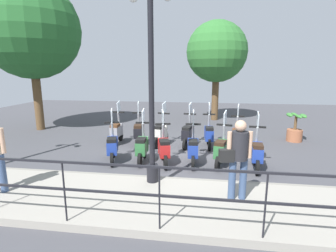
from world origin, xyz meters
name	(u,v)px	position (x,y,z in m)	size (l,w,h in m)	color
ground_plane	(183,155)	(0.00, 0.00, 0.00)	(28.00, 28.00, 0.00)	#424247
promenade_walkway	(169,201)	(-3.15, 0.00, 0.07)	(2.20, 20.00, 0.15)	gray
fence_railing	(159,185)	(-4.20, 0.00, 0.91)	(0.04, 16.03, 1.07)	black
lamp_post_near	(151,95)	(-2.40, 0.48, 2.13)	(0.26, 0.90, 4.45)	black
pedestrian_with_bag	(238,154)	(-2.99, -1.32, 1.08)	(0.39, 0.64, 1.59)	#384C70
tree_large	(31,30)	(2.82, 6.77, 4.32)	(4.15, 4.15, 6.41)	brown
tree_distant	(217,52)	(6.37, -1.17, 3.57)	(3.15, 3.15, 5.17)	brown
potted_palm	(295,130)	(2.33, -4.05, 0.45)	(1.06, 0.66, 1.05)	#9E5B3D
scooter_near_0	(257,153)	(-0.91, -2.08, 0.48)	(1.23, 0.44, 1.54)	black
scooter_near_1	(221,149)	(-0.77, -1.15, 0.48)	(1.21, 0.53, 1.54)	black
scooter_near_2	(193,148)	(-0.79, -0.35, 0.48)	(1.23, 0.44, 1.54)	black
scooter_near_3	(164,148)	(-0.88, 0.46, 0.48)	(1.21, 0.52, 1.54)	black
scooter_near_4	(142,146)	(-0.79, 1.12, 0.48)	(1.23, 0.44, 1.54)	black
scooter_near_5	(112,146)	(-0.87, 1.99, 0.48)	(1.20, 0.54, 1.54)	black
scooter_far_0	(236,137)	(0.78, -1.72, 0.48)	(1.22, 0.48, 1.54)	black
scooter_far_1	(209,134)	(1.02, -0.82, 0.48)	(1.23, 0.44, 1.54)	black
scooter_far_2	(188,133)	(0.99, -0.09, 0.48)	(1.23, 0.47, 1.54)	black
scooter_far_3	(161,132)	(1.01, 0.87, 0.48)	(1.22, 0.51, 1.54)	black
scooter_far_4	(138,132)	(1.02, 1.71, 0.48)	(1.22, 0.48, 1.54)	black
scooter_far_5	(117,131)	(1.03, 2.52, 0.48)	(1.23, 0.44, 1.54)	black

